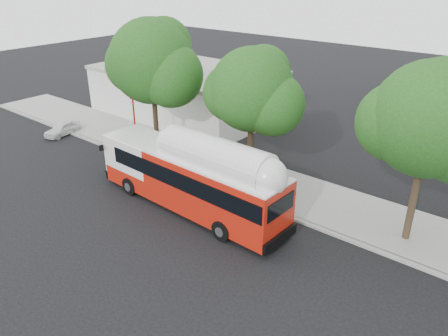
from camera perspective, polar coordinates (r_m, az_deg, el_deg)
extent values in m
plane|color=black|center=(23.64, -3.36, -7.74)|extent=(120.00, 120.00, 0.00)
cube|color=gray|center=(28.07, 5.56, -1.98)|extent=(60.00, 5.00, 0.15)
cube|color=gray|center=(26.18, 2.38, -4.01)|extent=(60.00, 0.30, 0.15)
cube|color=#9C1112|center=(27.85, -2.57, -2.10)|extent=(10.00, 0.32, 0.16)
cylinder|color=#2D2116|center=(31.70, -8.96, 6.87)|extent=(0.36, 0.36, 6.08)
sphere|color=#174E16|center=(30.74, -9.44, 13.60)|extent=(5.80, 5.80, 5.80)
sphere|color=#174E16|center=(29.89, -6.95, 11.94)|extent=(4.35, 4.35, 4.35)
cylinder|color=#2D2116|center=(27.11, 3.45, 3.23)|extent=(0.36, 0.36, 5.44)
sphere|color=#174E16|center=(26.04, 3.64, 10.18)|extent=(5.00, 5.00, 5.00)
sphere|color=#174E16|center=(25.64, 6.38, 8.26)|extent=(3.75, 3.75, 3.75)
cylinder|color=#2D2116|center=(23.08, 23.71, -2.66)|extent=(0.36, 0.36, 5.76)
sphere|color=#174E16|center=(21.78, 25.34, 5.76)|extent=(5.40, 5.40, 5.40)
cube|color=silver|center=(41.11, -4.86, 9.80)|extent=(16.00, 10.00, 4.00)
cube|color=gray|center=(40.60, -4.97, 12.66)|extent=(16.20, 10.20, 0.30)
cube|color=red|center=(24.53, -4.50, -1.56)|extent=(12.28, 3.07, 2.95)
cube|color=black|center=(23.93, -3.69, -0.62)|extent=(11.06, 3.08, 0.97)
cube|color=white|center=(23.89, -4.62, 1.68)|extent=(12.28, 2.98, 0.10)
cube|color=white|center=(22.49, -1.00, 0.95)|extent=(6.57, 2.26, 0.56)
cube|color=black|center=(29.78, -13.49, -0.01)|extent=(0.88, 1.86, 0.06)
imported|color=navy|center=(29.58, -13.58, 0.84)|extent=(0.67, 1.76, 0.92)
imported|color=silver|center=(38.32, -20.35, 4.85)|extent=(3.33, 1.77, 1.08)
cylinder|color=red|center=(31.91, -11.53, 5.17)|extent=(0.13, 0.13, 4.38)
cube|color=black|center=(31.22, -11.89, 9.13)|extent=(0.05, 0.44, 0.27)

